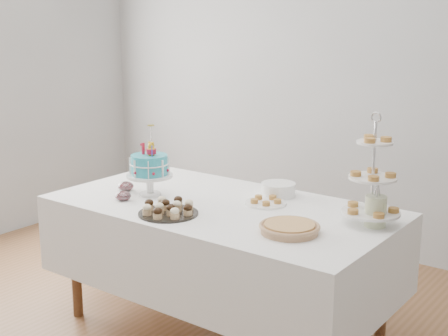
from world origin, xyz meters
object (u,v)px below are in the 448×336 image
Objects in this scene: tiered_stand at (373,178)px; jam_bowl_a at (123,196)px; birthday_cake at (150,177)px; pastry_plate at (266,201)px; plate_stack at (278,189)px; jam_bowl_b at (126,186)px; table at (221,243)px; pie at (289,228)px; cupcake_tray at (168,208)px; utensil_pitcher at (376,210)px.

tiered_stand reaches higher than jam_bowl_a.
birthday_cake is 1.77× the size of pastry_plate.
plate_stack reaches higher than jam_bowl_b.
table is 6.48× the size of pie.
cupcake_tray is 1.34× the size of utensil_pitcher.
table is at bearing 28.51° from jam_bowl_a.
tiered_stand is at bearing 12.36° from table.
tiered_stand is 0.69m from plate_stack.
jam_bowl_a is 0.21m from jam_bowl_b.
pastry_plate is 0.81m from jam_bowl_a.
birthday_cake reaches higher than utensil_pitcher.
pastry_plate is 0.98× the size of utensil_pitcher.
jam_bowl_b is (-1.44, -0.29, -0.21)m from tiered_stand.
pie is 1.27× the size of pastry_plate.
plate_stack reaches higher than cupcake_tray.
table is at bearing 10.06° from jam_bowl_b.
table is at bearing 17.20° from birthday_cake.
birthday_cake is 0.75m from plate_stack.
pie is 0.65m from plate_stack.
pie is 3.13× the size of jam_bowl_b.
birthday_cake is at bearing -151.02° from utensil_pitcher.
tiered_stand reaches higher than cupcake_tray.
cupcake_tray reaches higher than table.
tiered_stand is 2.45× the size of pastry_plate.
jam_bowl_a is at bearing -148.57° from pastry_plate.
jam_bowl_a is (-1.30, -0.45, -0.21)m from tiered_stand.
plate_stack is at bearing 99.98° from pastry_plate.
birthday_cake is 1.29m from tiered_stand.
birthday_cake is 4.46× the size of jam_bowl_a.
birthday_cake is 0.73× the size of tiered_stand.
utensil_pitcher is (0.84, 0.16, 0.31)m from table.
pie is at bearing -3.36° from jam_bowl_b.
plate_stack is (0.28, 0.65, 0.00)m from cupcake_tray.
pie is 3.20× the size of jam_bowl_a.
pastry_plate is (0.03, -0.18, -0.02)m from plate_stack.
jam_bowl_b is (-0.80, -0.45, -0.01)m from plate_stack.
plate_stack is at bearing 66.71° from cupcake_tray.
cupcake_tray is 3.44× the size of jam_bowl_a.
table is 0.95m from tiered_stand.
jam_bowl_a is at bearing -48.71° from jam_bowl_b.
pie is at bearing -18.22° from table.
table is at bearing -116.07° from plate_stack.
pastry_plate is at bearing 26.13° from birthday_cake.
jam_bowl_a is at bearing -161.12° from tiered_stand.
utensil_pitcher is (1.33, 0.43, 0.06)m from jam_bowl_a.
jam_bowl_b reaches higher than pie.
jam_bowl_b is (-0.19, -0.01, -0.09)m from birthday_cake.
tiered_stand is at bearing 11.36° from jam_bowl_b.
plate_stack is at bearing 166.00° from tiered_stand.
table is 8.06× the size of utensil_pitcher.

